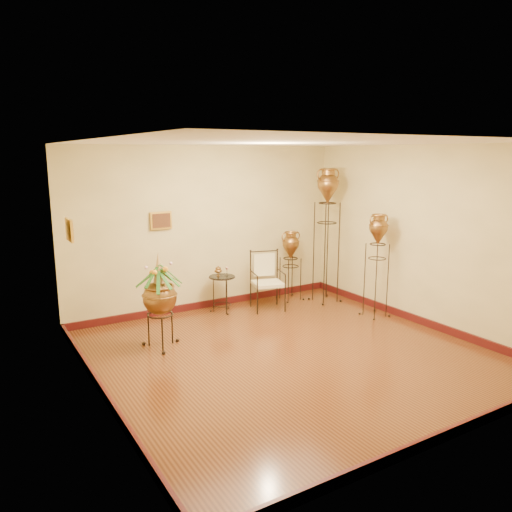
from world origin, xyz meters
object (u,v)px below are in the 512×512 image
amphora_mid (377,265)px  armchair (268,281)px  amphora_tall (327,234)px  side_table (222,293)px  planter_urn (160,294)px

amphora_mid → armchair: size_ratio=1.71×
amphora_mid → armchair: (-1.35, 1.22, -0.37)m
amphora_tall → side_table: (-1.93, 0.38, -0.92)m
amphora_mid → armchair: 1.85m
amphora_mid → planter_urn: (-3.55, 0.52, -0.10)m
amphora_mid → side_table: bearing=144.5°
armchair → amphora_mid: bearing=-26.5°
amphora_tall → amphora_mid: bearing=-81.5°
amphora_tall → armchair: size_ratio=2.42×
planter_urn → side_table: planter_urn is taller
armchair → side_table: size_ratio=1.26×
side_table → amphora_mid: bearing=-35.5°
amphora_tall → side_table: bearing=168.8°
amphora_mid → planter_urn: amphora_mid is taller
amphora_tall → amphora_mid: size_ratio=1.41×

